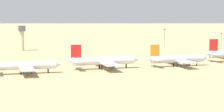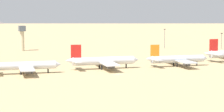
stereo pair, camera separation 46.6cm
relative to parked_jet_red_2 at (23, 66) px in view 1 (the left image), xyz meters
The scene contains 8 objects.
ground 48.12m from the parked_jet_red_2, 24.83° to the right, with size 4000.00×4000.00×0.00m, color tan.
ridge_center 1078.45m from the parked_jet_red_2, 60.61° to the left, with size 228.93×162.57×74.40m, color slate.
parked_jet_red_2 is the anchor object (origin of this frame).
parked_jet_red_3 43.84m from the parked_jet_red_2, ahead, with size 41.52×35.23×13.72m.
parked_jet_orange_4 87.38m from the parked_jet_red_2, ahead, with size 38.80×32.86×12.81m.
control_tower 124.28m from the parked_jet_red_2, 78.83° to the left, with size 5.20×5.20×19.87m.
light_pole_west 169.76m from the parked_jet_red_2, 35.04° to the left, with size 1.80×0.50×16.20m.
light_pole_east 193.95m from the parked_jet_red_2, 22.35° to the left, with size 1.80×0.50×13.23m.
Camera 1 is at (-85.98, -192.84, 32.40)m, focal length 68.12 mm.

